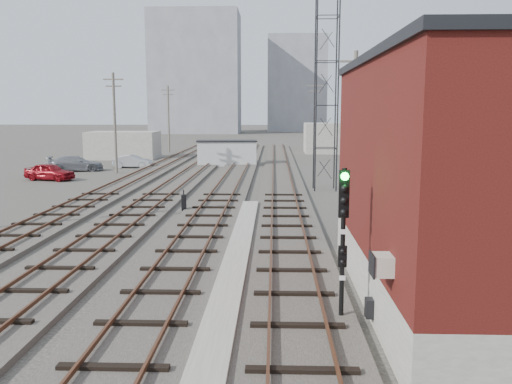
{
  "coord_description": "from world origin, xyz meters",
  "views": [
    {
      "loc": [
        1.89,
        -3.67,
        5.61
      ],
      "look_at": [
        1.12,
        19.07,
        2.2
      ],
      "focal_mm": 38.0,
      "sensor_mm": 36.0,
      "label": 1
    }
  ],
  "objects_px": {
    "site_trailer": "(227,153)",
    "car_silver": "(133,161)",
    "car_grey": "(76,163)",
    "car_red": "(50,172)",
    "switch_stand": "(184,202)",
    "signal_mast": "(343,233)"
  },
  "relations": [
    {
      "from": "site_trailer",
      "to": "car_silver",
      "type": "height_order",
      "value": "site_trailer"
    },
    {
      "from": "car_red",
      "to": "switch_stand",
      "type": "bearing_deg",
      "value": -121.37
    },
    {
      "from": "signal_mast",
      "to": "site_trailer",
      "type": "distance_m",
      "value": 42.59
    },
    {
      "from": "site_trailer",
      "to": "car_silver",
      "type": "relative_size",
      "value": 1.68
    },
    {
      "from": "site_trailer",
      "to": "car_red",
      "type": "bearing_deg",
      "value": -143.4
    },
    {
      "from": "signal_mast",
      "to": "car_red",
      "type": "relative_size",
      "value": 1.01
    },
    {
      "from": "switch_stand",
      "to": "signal_mast",
      "type": "bearing_deg",
      "value": -79.52
    },
    {
      "from": "car_grey",
      "to": "site_trailer",
      "type": "bearing_deg",
      "value": -80.4
    },
    {
      "from": "signal_mast",
      "to": "car_silver",
      "type": "bearing_deg",
      "value": 111.97
    },
    {
      "from": "switch_stand",
      "to": "site_trailer",
      "type": "bearing_deg",
      "value": 76.74
    },
    {
      "from": "site_trailer",
      "to": "car_grey",
      "type": "bearing_deg",
      "value": -163.93
    },
    {
      "from": "car_grey",
      "to": "signal_mast",
      "type": "bearing_deg",
      "value": -163.78
    },
    {
      "from": "switch_stand",
      "to": "car_silver",
      "type": "bearing_deg",
      "value": 97.83
    },
    {
      "from": "site_trailer",
      "to": "car_red",
      "type": "distance_m",
      "value": 18.42
    },
    {
      "from": "car_silver",
      "to": "switch_stand",
      "type": "bearing_deg",
      "value": -157.53
    },
    {
      "from": "car_grey",
      "to": "switch_stand",
      "type": "bearing_deg",
      "value": -159.64
    },
    {
      "from": "signal_mast",
      "to": "car_grey",
      "type": "relative_size",
      "value": 0.83
    },
    {
      "from": "car_silver",
      "to": "site_trailer",
      "type": "bearing_deg",
      "value": -72.69
    },
    {
      "from": "signal_mast",
      "to": "car_grey",
      "type": "height_order",
      "value": "signal_mast"
    },
    {
      "from": "car_red",
      "to": "car_grey",
      "type": "xyz_separation_m",
      "value": [
        -0.37,
        6.85,
        0.02
      ]
    },
    {
      "from": "site_trailer",
      "to": "signal_mast",
      "type": "bearing_deg",
      "value": -87.67
    },
    {
      "from": "site_trailer",
      "to": "switch_stand",
      "type": "bearing_deg",
      "value": -97.01
    }
  ]
}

